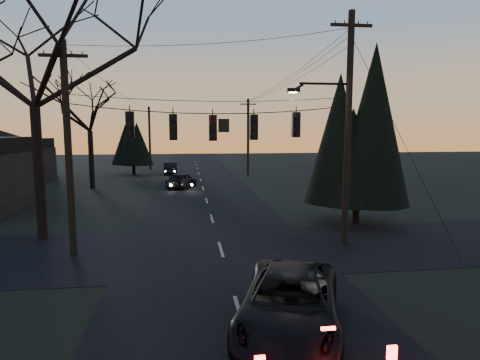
{
  "coord_description": "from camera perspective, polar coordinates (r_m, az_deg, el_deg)",
  "views": [
    {
      "loc": [
        -1.4,
        -6.54,
        5.08
      ],
      "look_at": [
        0.72,
        9.23,
        3.08
      ],
      "focal_mm": 30.0,
      "sensor_mm": 36.0,
      "label": 1
    }
  ],
  "objects": [
    {
      "name": "main_road",
      "position": [
        27.05,
        -4.56,
        -3.67
      ],
      "size": [
        8.0,
        120.0,
        0.02
      ],
      "primitive_type": "cube",
      "color": "black",
      "rests_on": "ground"
    },
    {
      "name": "cross_road",
      "position": [
        17.35,
        -2.73,
        -9.85
      ],
      "size": [
        60.0,
        7.0,
        0.02
      ],
      "primitive_type": "cube",
      "color": "black",
      "rests_on": "ground"
    },
    {
      "name": "utility_pole_right",
      "position": [
        18.63,
        14.59,
        -8.91
      ],
      "size": [
        5.0,
        0.3,
        10.0
      ],
      "primitive_type": null,
      "color": "black",
      "rests_on": "ground"
    },
    {
      "name": "utility_pole_left",
      "position": [
        17.9,
        -22.55,
        -9.89
      ],
      "size": [
        1.8,
        0.3,
        8.5
      ],
      "primitive_type": null,
      "color": "black",
      "rests_on": "ground"
    },
    {
      "name": "utility_pole_far_r",
      "position": [
        45.35,
        1.14,
        0.72
      ],
      "size": [
        1.8,
        0.3,
        8.5
      ],
      "primitive_type": null,
      "color": "black",
      "rests_on": "ground"
    },
    {
      "name": "utility_pole_far_l",
      "position": [
        52.98,
        -12.61,
        1.48
      ],
      "size": [
        0.3,
        0.3,
        8.0
      ],
      "primitive_type": null,
      "color": "black",
      "rests_on": "ground"
    },
    {
      "name": "span_signal_assembly",
      "position": [
        16.58,
        -3.68,
        7.65
      ],
      "size": [
        11.5,
        0.44,
        1.61
      ],
      "color": "black",
      "rests_on": "ground"
    },
    {
      "name": "bare_tree_left",
      "position": [
        20.72,
        -27.56,
        15.92
      ],
      "size": [
        11.05,
        11.05,
        12.18
      ],
      "color": "black",
      "rests_on": "ground"
    },
    {
      "name": "evergreen_right",
      "position": [
        22.51,
        16.52,
        6.2
      ],
      "size": [
        4.49,
        4.49,
        8.45
      ],
      "color": "black",
      "rests_on": "ground"
    },
    {
      "name": "bare_tree_dist",
      "position": [
        37.15,
        -20.69,
        9.62
      ],
      "size": [
        7.31,
        7.31,
        9.98
      ],
      "color": "black",
      "rests_on": "ground"
    },
    {
      "name": "evergreen_dist",
      "position": [
        46.87,
        -14.98,
        5.21
      ],
      "size": [
        3.53,
        3.53,
        6.2
      ],
      "color": "black",
      "rests_on": "ground"
    },
    {
      "name": "suv_near",
      "position": [
        10.67,
        7.13,
        -16.95
      ],
      "size": [
        3.97,
        5.77,
        1.47
      ],
      "primitive_type": "imported",
      "rotation": [
        0.0,
        0.0,
        -0.32
      ],
      "color": "black",
      "rests_on": "ground"
    },
    {
      "name": "sedan_oncoming_a",
      "position": [
        35.51,
        -8.31,
        -0.03
      ],
      "size": [
        2.98,
        4.34,
        1.37
      ],
      "primitive_type": "imported",
      "rotation": [
        0.0,
        0.0,
        2.77
      ],
      "color": "black",
      "rests_on": "ground"
    },
    {
      "name": "sedan_oncoming_b",
      "position": [
        46.74,
        -9.83,
        1.67
      ],
      "size": [
        1.58,
        4.27,
        1.4
      ],
      "primitive_type": "imported",
      "rotation": [
        0.0,
        0.0,
        3.17
      ],
      "color": "black",
      "rests_on": "ground"
    }
  ]
}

